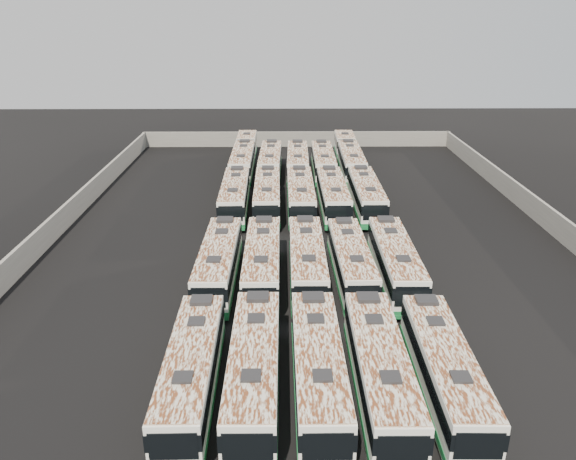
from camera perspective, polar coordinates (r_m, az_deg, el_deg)
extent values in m
plane|color=black|center=(49.38, 1.95, -1.13)|extent=(140.00, 140.00, 0.00)
cube|color=slate|center=(83.77, 0.89, 9.22)|extent=(45.20, 0.30, 2.20)
cube|color=slate|center=(54.70, 26.00, 0.14)|extent=(0.30, 73.20, 2.20)
cube|color=slate|center=(52.90, -22.94, -0.05)|extent=(0.30, 73.20, 2.20)
cube|color=white|center=(30.30, -9.74, -13.89)|extent=(2.54, 11.47, 2.62)
cube|color=#176A35|center=(30.86, -9.63, -15.34)|extent=(2.59, 11.52, 0.40)
cube|color=black|center=(30.05, -9.79, -13.22)|extent=(2.60, 11.53, 0.88)
cube|color=black|center=(25.70, -11.61, -20.75)|extent=(2.10, 0.09, 1.38)
cube|color=beige|center=(29.55, -9.91, -11.78)|extent=(2.49, 11.24, 0.07)
cube|color=black|center=(27.45, -10.66, -14.49)|extent=(0.92, 0.92, 0.13)
cube|color=black|center=(31.61, -9.29, -9.13)|extent=(0.92, 0.92, 0.13)
cube|color=black|center=(33.56, -8.80, -7.07)|extent=(1.25, 1.07, 0.25)
cylinder|color=black|center=(28.37, -12.80, -20.03)|extent=(0.28, 0.96, 0.95)
cylinder|color=black|center=(28.06, -8.45, -20.23)|extent=(0.28, 0.96, 0.95)
cylinder|color=black|center=(34.09, -10.51, -11.89)|extent=(0.28, 0.96, 0.95)
cylinder|color=black|center=(33.83, -7.02, -11.95)|extent=(0.28, 0.96, 0.95)
cube|color=white|center=(29.97, -3.44, -13.90)|extent=(2.50, 11.80, 2.70)
cube|color=#176A35|center=(30.56, -3.40, -15.41)|extent=(2.55, 11.85, 0.41)
cube|color=black|center=(29.72, -3.46, -13.20)|extent=(2.56, 11.86, 0.90)
cube|color=black|center=(25.18, -4.16, -21.15)|extent=(2.16, 0.07, 1.43)
cube|color=beige|center=(29.19, -3.50, -11.69)|extent=(2.45, 11.57, 0.07)
cube|color=black|center=(27.01, -3.79, -14.54)|extent=(0.94, 0.94, 0.14)
cube|color=black|center=(31.34, -3.27, -8.94)|extent=(0.94, 0.94, 0.14)
cube|color=black|center=(33.37, -3.08, -6.81)|extent=(1.28, 1.09, 0.26)
cylinder|color=black|center=(27.87, -6.09, -20.40)|extent=(0.28, 0.98, 0.98)
cylinder|color=black|center=(27.75, -1.47, -20.48)|extent=(0.28, 0.98, 0.98)
cylinder|color=black|center=(33.83, -4.90, -11.83)|extent=(0.28, 0.98, 0.98)
cylinder|color=black|center=(33.73, -1.25, -11.85)|extent=(0.28, 0.98, 0.98)
cube|color=white|center=(29.97, 3.09, -13.91)|extent=(2.51, 11.75, 2.69)
cube|color=#176A35|center=(30.55, 3.05, -15.41)|extent=(2.56, 11.80, 0.41)
cube|color=black|center=(29.72, 3.10, -13.21)|extent=(2.57, 11.81, 0.90)
cube|color=black|center=(25.21, 4.06, -21.11)|extent=(2.15, 0.07, 1.42)
cube|color=beige|center=(29.20, 3.14, -11.71)|extent=(2.46, 11.52, 0.07)
cube|color=black|center=(27.02, 3.53, -14.55)|extent=(0.93, 0.93, 0.14)
cube|color=black|center=(31.33, 2.82, -8.97)|extent=(0.93, 0.93, 0.14)
cube|color=black|center=(33.35, 2.57, -6.84)|extent=(1.28, 1.08, 0.25)
cylinder|color=black|center=(27.75, 1.28, -20.49)|extent=(0.28, 0.98, 0.98)
cylinder|color=black|center=(27.89, 5.87, -20.34)|extent=(0.28, 0.98, 0.98)
cylinder|color=black|center=(33.70, 0.80, -11.89)|extent=(0.28, 0.98, 0.98)
cylinder|color=black|center=(33.82, 4.42, -11.82)|extent=(0.28, 0.98, 0.98)
cube|color=white|center=(30.19, 9.32, -13.88)|extent=(2.55, 11.87, 2.72)
cube|color=#176A35|center=(30.77, 9.21, -15.39)|extent=(2.60, 11.92, 0.41)
cube|color=black|center=(29.93, 9.37, -13.18)|extent=(2.61, 11.93, 0.91)
cube|color=black|center=(25.45, 11.59, -21.03)|extent=(2.17, 0.07, 1.43)
cube|color=beige|center=(29.41, 9.49, -11.67)|extent=(2.50, 11.63, 0.07)
cube|color=black|center=(27.25, 10.39, -14.49)|extent=(0.94, 0.94, 0.14)
cube|color=black|center=(31.54, 8.74, -8.93)|extent=(0.94, 0.94, 0.14)
cube|color=black|center=(33.55, 8.15, -6.81)|extent=(1.29, 1.09, 0.26)
cylinder|color=black|center=(27.87, 8.16, -20.51)|extent=(0.28, 0.99, 0.99)
cylinder|color=black|center=(28.23, 12.69, -20.23)|extent=(0.28, 0.99, 0.99)
cylinder|color=black|center=(33.82, 6.37, -11.89)|extent=(0.28, 0.99, 0.99)
cylinder|color=black|center=(34.12, 9.98, -11.78)|extent=(0.28, 0.99, 0.99)
cube|color=white|center=(30.98, 15.60, -13.57)|extent=(2.61, 11.48, 2.62)
cube|color=#176A35|center=(31.53, 15.42, -15.00)|extent=(2.66, 11.53, 0.40)
cube|color=black|center=(30.74, 15.68, -12.91)|extent=(2.67, 11.54, 0.88)
cube|color=black|center=(26.51, 18.87, -20.07)|extent=(2.10, 0.10, 1.38)
cube|color=beige|center=(30.25, 15.86, -11.49)|extent=(2.55, 11.25, 0.07)
cube|color=black|center=(28.21, 17.17, -14.08)|extent=(0.92, 0.92, 0.13)
cube|color=black|center=(32.26, 14.76, -8.93)|extent=(0.92, 0.92, 0.13)
cube|color=black|center=(34.17, 13.89, -6.93)|extent=(1.26, 1.07, 0.25)
cylinder|color=black|center=(28.67, 15.14, -19.77)|extent=(0.29, 0.96, 0.95)
cylinder|color=black|center=(29.23, 19.25, -19.40)|extent=(0.29, 0.96, 0.95)
cylinder|color=black|center=(34.33, 12.22, -11.77)|extent=(0.29, 0.96, 0.95)
cylinder|color=black|center=(34.80, 15.58, -11.62)|extent=(0.29, 0.96, 0.95)
cube|color=white|center=(41.50, -7.04, -3.34)|extent=(2.54, 11.80, 2.70)
cube|color=#176A35|center=(41.92, -6.98, -4.56)|extent=(2.59, 11.85, 0.41)
cube|color=black|center=(41.31, -7.07, -2.78)|extent=(2.60, 11.86, 0.90)
cube|color=black|center=(36.12, -8.11, -6.84)|extent=(2.16, 0.08, 1.42)
cube|color=#176A35|center=(36.85, -7.99, -8.89)|extent=(2.46, 0.12, 0.27)
cube|color=beige|center=(40.94, -7.13, -1.59)|extent=(2.49, 11.56, 0.07)
cube|color=black|center=(38.55, -7.57, -2.97)|extent=(0.94, 0.94, 0.14)
cube|color=black|center=(43.28, -6.75, -0.12)|extent=(0.94, 0.94, 0.14)
cube|color=black|center=(45.45, -6.44, 1.04)|extent=(1.28, 1.09, 0.26)
cylinder|color=black|center=(38.85, -9.13, -7.28)|extent=(0.28, 0.98, 0.98)
cylinder|color=black|center=(38.58, -6.02, -7.33)|extent=(0.28, 0.98, 0.98)
cylinder|color=black|center=(45.53, -7.76, -2.70)|extent=(0.28, 0.98, 0.98)
cylinder|color=black|center=(45.30, -5.12, -2.71)|extent=(0.28, 0.98, 0.98)
cube|color=white|center=(41.22, -2.62, -3.35)|extent=(2.49, 11.86, 2.72)
cube|color=#176A35|center=(41.65, -2.60, -4.59)|extent=(2.54, 11.91, 0.41)
cube|color=black|center=(41.04, -2.63, -2.78)|extent=(2.55, 11.92, 0.91)
cube|color=black|center=(35.77, -2.92, -6.91)|extent=(2.17, 0.06, 1.43)
cube|color=#176A35|center=(36.51, -2.87, -8.99)|extent=(2.47, 0.10, 0.28)
cube|color=beige|center=(40.66, -2.65, -1.58)|extent=(2.44, 11.62, 0.07)
cube|color=black|center=(38.23, -2.78, -2.98)|extent=(0.94, 0.94, 0.14)
cube|color=black|center=(43.03, -2.55, -0.09)|extent=(0.94, 0.94, 0.14)
cube|color=black|center=(45.22, -2.46, 1.08)|extent=(1.29, 1.09, 0.26)
cylinder|color=black|center=(38.45, -4.35, -7.38)|extent=(0.28, 0.99, 0.99)
cylinder|color=black|center=(38.37, -1.17, -7.38)|extent=(0.28, 0.99, 0.99)
cylinder|color=black|center=(45.22, -3.79, -2.71)|extent=(0.28, 0.99, 0.99)
cylinder|color=black|center=(45.15, -1.11, -2.71)|extent=(0.28, 0.99, 0.99)
cube|color=white|center=(41.42, 1.95, -3.24)|extent=(2.49, 11.75, 2.69)
cube|color=#176A35|center=(41.84, 1.94, -4.46)|extent=(2.55, 11.80, 0.41)
cube|color=black|center=(41.23, 1.96, -2.68)|extent=(2.56, 11.81, 0.90)
cube|color=black|center=(36.01, 2.32, -6.72)|extent=(2.15, 0.07, 1.42)
cube|color=#176A35|center=(36.74, 2.29, -8.78)|extent=(2.45, 0.11, 0.27)
cube|color=beige|center=(40.86, 1.98, -1.49)|extent=(2.45, 11.52, 0.07)
cube|color=black|center=(38.46, 2.13, -2.87)|extent=(0.93, 0.93, 0.14)
cube|color=black|center=(43.21, 1.85, -0.02)|extent=(0.93, 0.93, 0.14)
cube|color=black|center=(45.38, 1.74, 1.13)|extent=(1.28, 1.08, 0.25)
cylinder|color=black|center=(38.58, 0.58, -7.21)|extent=(0.28, 0.98, 0.98)
cylinder|color=black|center=(38.67, 3.71, -7.18)|extent=(0.28, 0.98, 0.98)
cylinder|color=black|center=(45.30, 0.43, -2.62)|extent=(0.28, 0.98, 0.98)
cylinder|color=black|center=(45.38, 3.08, -2.61)|extent=(0.28, 0.98, 0.98)
cube|color=white|center=(41.73, 6.43, -3.25)|extent=(2.58, 11.41, 2.61)
cube|color=#176A35|center=(42.14, 6.38, -4.43)|extent=(2.63, 11.46, 0.40)
cube|color=black|center=(41.55, 6.46, -2.71)|extent=(2.64, 11.47, 0.87)
cube|color=black|center=(36.55, 7.65, -6.57)|extent=(2.09, 0.10, 1.37)
cube|color=#176A35|center=(37.25, 7.54, -8.54)|extent=(2.37, 0.14, 0.27)
cube|color=beige|center=(41.19, 6.51, -1.57)|extent=(2.53, 11.18, 0.07)
cube|color=black|center=(38.89, 7.01, -2.89)|extent=(0.92, 0.92, 0.13)
cube|color=black|center=(43.45, 6.07, -0.16)|extent=(0.92, 0.92, 0.13)
cube|color=black|center=(45.53, 5.71, 0.96)|extent=(1.25, 1.07, 0.25)
cylinder|color=black|center=(38.90, 5.59, -7.08)|extent=(0.28, 0.95, 0.95)
cylinder|color=black|center=(39.20, 8.55, -7.00)|extent=(0.28, 0.95, 0.95)
cylinder|color=black|center=(45.37, 4.49, -2.67)|extent=(0.28, 0.95, 0.95)
cylinder|color=black|center=(45.63, 7.02, -2.63)|extent=(0.28, 0.95, 0.95)
cube|color=white|center=(42.07, 10.85, -3.22)|extent=(2.62, 11.79, 2.69)
cube|color=#176A35|center=(42.49, 10.75, -4.43)|extent=(2.67, 11.84, 0.41)
cube|color=black|center=(41.89, 10.89, -2.67)|extent=(2.68, 11.85, 0.90)
cube|color=black|center=(36.76, 12.47, -6.63)|extent=(2.16, 0.09, 1.42)
cube|color=#176A35|center=(37.48, 12.28, -8.65)|extent=(2.45, 0.14, 0.27)
cube|color=beige|center=(41.52, 10.98, -1.50)|extent=(2.57, 11.56, 0.07)
cube|color=black|center=(39.16, 11.64, -2.85)|extent=(0.94, 0.94, 0.14)
cube|color=black|center=(43.83, 10.40, -0.06)|extent=(0.94, 0.94, 0.14)
cube|color=black|center=(45.98, 9.92, 1.08)|extent=(1.29, 1.10, 0.25)
cylinder|color=black|center=(39.11, 10.15, -7.15)|extent=(0.29, 0.98, 0.98)
cylinder|color=black|center=(39.53, 13.17, -7.08)|extent=(0.29, 0.98, 0.98)
cylinder|color=black|center=(45.76, 8.64, -2.62)|extent=(0.29, 0.98, 0.98)
cylinder|color=black|center=(46.12, 11.22, -2.61)|extent=(0.29, 0.98, 0.98)
cube|color=white|center=(56.01, -5.43, 3.43)|extent=(2.65, 11.83, 2.70)
cube|color=#176A35|center=(56.33, -5.40, 2.48)|extent=(2.70, 11.89, 0.41)
cube|color=black|center=(55.88, -5.45, 3.87)|extent=(2.71, 11.90, 0.90)
cube|color=black|center=(50.33, -5.86, 1.67)|extent=(2.16, 0.10, 1.43)
cube|color=#176A35|center=(50.86, -5.79, 0.08)|extent=(2.46, 0.14, 0.28)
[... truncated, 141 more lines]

